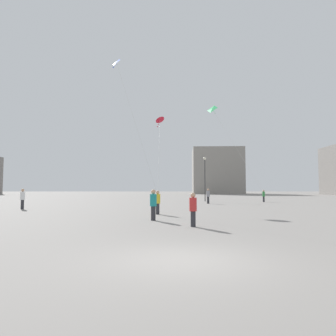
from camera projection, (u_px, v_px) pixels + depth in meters
ground_plane at (184, 260)px, 7.74m from camera, size 300.00×300.00×0.00m
person_in_grey at (208, 195)px, 35.58m from camera, size 0.38×0.38×1.76m
person_in_yellow at (158, 201)px, 21.23m from camera, size 0.36×0.36×1.65m
person_in_red at (193, 208)px, 14.47m from camera, size 0.35×0.35×1.60m
person_in_teal at (153, 203)px, 17.28m from camera, size 0.38×0.38×1.74m
person_in_white at (23, 198)px, 26.34m from camera, size 0.38×0.38×1.76m
person_in_green at (264, 195)px, 39.68m from camera, size 0.34×0.34×1.58m
kite_crimson_diamond at (160, 120)px, 29.23m from camera, size 1.19×8.24×7.38m
kite_emerald_delta at (213, 110)px, 45.68m from camera, size 6.42×6.26×12.76m
kite_cobalt_delta at (117, 66)px, 27.48m from camera, size 4.34×6.35×12.22m
building_centre_hall at (217, 171)px, 97.10m from camera, size 16.19×15.81×14.11m
lamppost_west at (205, 172)px, 41.88m from camera, size 0.36×0.36×6.04m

